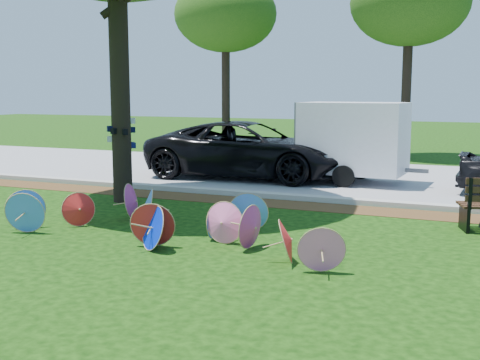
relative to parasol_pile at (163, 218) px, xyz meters
The scene contains 8 objects.
ground 0.82m from the parasol_pile, 60.28° to the right, with size 90.00×90.00×0.00m, color black.
mulch_strip 3.89m from the parasol_pile, 84.58° to the left, with size 90.00×1.00×0.01m, color #472D16.
curb 4.58m from the parasol_pile, 85.40° to the left, with size 90.00×0.30×0.12m, color #B7B5AD.
street 8.72m from the parasol_pile, 87.59° to the left, with size 90.00×8.00×0.01m, color gray.
parasol_pile is the anchor object (origin of this frame).
black_van 7.65m from the parasol_pile, 101.03° to the left, with size 2.75×5.97×1.66m, color black.
cargo_trailer 7.87m from the parasol_pile, 78.07° to the left, with size 2.77×1.76×2.54m, color white.
bg_trees 15.72m from the parasol_pile, 76.94° to the left, with size 23.83×6.68×7.40m.
Camera 1 is at (4.84, -8.22, 2.54)m, focal length 45.00 mm.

